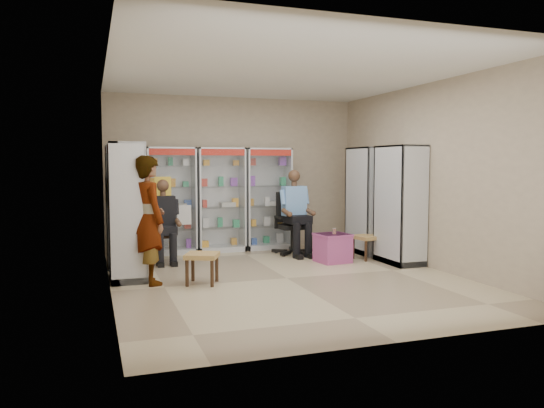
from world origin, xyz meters
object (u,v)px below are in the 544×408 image
object	(u,v)px
cabinet_back_mid	(221,200)
woven_stool_a	(367,247)
standing_man	(149,220)
cabinet_left_far	(122,206)
seated_shopkeeper	(294,215)
wooden_chair	(163,234)
cabinet_right_far	(368,201)
woven_stool_b	(202,269)
cabinet_back_right	(267,199)
office_chair	(293,223)
cabinet_right_near	(400,205)
pink_trunk	(333,248)
cabinet_back_left	(171,201)
cabinet_left_near	(127,211)

from	to	relation	value
cabinet_back_mid	woven_stool_a	distance (m)	2.93
cabinet_back_mid	standing_man	xyz separation A→B (m)	(-1.60, -2.44, -0.10)
cabinet_left_far	seated_shopkeeper	bearing A→B (deg)	92.10
wooden_chair	cabinet_back_mid	bearing A→B (deg)	31.31
wooden_chair	cabinet_right_far	bearing A→B (deg)	-6.04
woven_stool_b	cabinet_back_right	bearing A→B (deg)	55.38
woven_stool_a	woven_stool_b	bearing A→B (deg)	-162.77
office_chair	standing_man	bearing A→B (deg)	-151.89
cabinet_right_near	standing_man	distance (m)	4.19
cabinet_back_right	woven_stool_a	bearing A→B (deg)	-52.79
seated_shopkeeper	pink_trunk	bearing A→B (deg)	-72.70
pink_trunk	cabinet_left_far	bearing A→B (deg)	166.09
cabinet_back_left	cabinet_left_far	world-z (taller)	same
office_chair	cabinet_back_right	bearing A→B (deg)	105.15
cabinet_right_far	office_chair	xyz separation A→B (m)	(-1.38, 0.36, -0.42)
cabinet_back_mid	office_chair	world-z (taller)	cabinet_back_mid
cabinet_back_mid	cabinet_left_near	distance (m)	2.77
cabinet_back_right	wooden_chair	bearing A→B (deg)	-161.25
cabinet_left_far	wooden_chair	size ratio (longest dim) A/B	2.13
cabinet_right_far	woven_stool_a	size ratio (longest dim) A/B	4.70
cabinet_back_mid	cabinet_right_near	xyz separation A→B (m)	(2.58, -2.23, 0.00)
cabinet_back_mid	cabinet_back_right	world-z (taller)	same
cabinet_back_mid	cabinet_left_near	size ratio (longest dim) A/B	1.00
wooden_chair	cabinet_right_near	bearing A→B (deg)	-21.64
cabinet_right_near	woven_stool_a	world-z (taller)	cabinet_right_near
office_chair	woven_stool_a	world-z (taller)	office_chair
office_chair	woven_stool_a	xyz separation A→B (m)	(1.05, -0.94, -0.37)
cabinet_left_far	cabinet_left_near	world-z (taller)	same
cabinet_left_far	office_chair	bearing A→B (deg)	93.03
cabinet_back_left	cabinet_left_near	distance (m)	2.23
cabinet_back_mid	seated_shopkeeper	size ratio (longest dim) A/B	1.35
cabinet_left_far	pink_trunk	world-z (taller)	cabinet_left_far
cabinet_back_left	cabinet_right_far	distance (m)	3.71
cabinet_left_near	wooden_chair	bearing A→B (deg)	152.39
cabinet_left_near	seated_shopkeeper	distance (m)	3.32
cabinet_left_near	cabinet_right_near	bearing A→B (deg)	87.43
cabinet_back_mid	cabinet_left_near	xyz separation A→B (m)	(-1.88, -2.03, 0.00)
cabinet_right_far	seated_shopkeeper	distance (m)	1.44
cabinet_left_far	wooden_chair	bearing A→B (deg)	106.39
cabinet_left_far	cabinet_back_right	bearing A→B (deg)	108.19
cabinet_back_mid	cabinet_left_far	distance (m)	2.10
wooden_chair	woven_stool_a	bearing A→B (deg)	-15.89
cabinet_left_far	standing_man	distance (m)	1.54
woven_stool_a	standing_man	xyz separation A→B (m)	(-3.85, -0.73, 0.69)
seated_shopkeeper	pink_trunk	distance (m)	1.14
cabinet_right_far	wooden_chair	size ratio (longest dim) A/B	2.13
pink_trunk	woven_stool_b	world-z (taller)	pink_trunk
cabinet_back_right	woven_stool_b	distance (m)	3.36
cabinet_back_right	woven_stool_b	xyz separation A→B (m)	(-1.86, -2.69, -0.78)
cabinet_back_mid	wooden_chair	bearing A→B (deg)	-148.69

